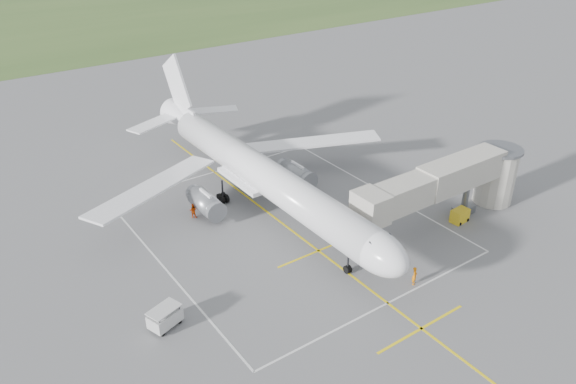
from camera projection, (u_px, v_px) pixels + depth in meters
ground at (265, 210)px, 64.10m from camera, size 700.00×700.00×0.00m
grass_strip at (13, 20)px, 157.58m from camera, size 700.00×120.00×0.02m
apron_markings at (294, 233)px, 59.91m from camera, size 28.20×60.00×0.01m
airliner at (260, 173)px, 62.55m from camera, size 38.93×46.75×13.52m
jet_bridge at (455, 181)px, 60.09m from camera, size 23.40×5.00×7.20m
gpu_unit at (460, 216)px, 61.59m from camera, size 2.07×1.54×1.48m
baggage_cart at (165, 317)px, 46.62m from camera, size 3.08×2.40×1.88m
ramp_worker_nose at (415, 276)px, 51.72m from camera, size 0.80×0.73×1.84m
ramp_worker_wing at (193, 211)px, 62.33m from camera, size 1.06×1.04×1.72m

